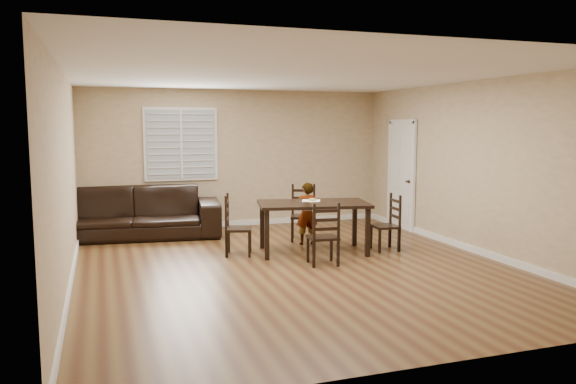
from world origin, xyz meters
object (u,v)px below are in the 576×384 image
object	(u,v)px
dining_table	(313,208)
chair_left	(231,227)
chair_near	(303,214)
sofa	(133,212)
donut	(312,199)
child	(307,214)
chair_right	(391,225)
chair_far	(325,238)

from	to	relation	value
dining_table	chair_left	distance (m)	1.32
chair_near	sofa	size ratio (longest dim) A/B	0.32
chair_near	donut	world-z (taller)	chair_near
child	chair_right	bearing A→B (deg)	147.40
dining_table	sofa	bearing A→B (deg)	151.37
donut	chair_right	bearing A→B (deg)	-18.88
child	sofa	size ratio (longest dim) A/B	0.34
dining_table	donut	xyz separation A→B (m)	(0.06, 0.19, 0.11)
donut	sofa	world-z (taller)	sofa
sofa	chair_left	bearing A→B (deg)	-47.64
dining_table	chair_right	size ratio (longest dim) A/B	2.05
sofa	donut	bearing A→B (deg)	-29.61
chair_far	sofa	bearing A→B (deg)	-45.01
dining_table	chair_near	bearing A→B (deg)	88.93
chair_right	chair_left	bearing A→B (deg)	-96.27
dining_table	child	distance (m)	0.65
chair_far	sofa	xyz separation A→B (m)	(-2.48, 3.04, 0.03)
dining_table	chair_left	bearing A→B (deg)	179.47
chair_near	child	xyz separation A→B (m)	(-0.11, -0.45, 0.08)
chair_near	sofa	distance (m)	3.07
child	chair_near	bearing A→B (deg)	-99.81
chair_right	child	xyz separation A→B (m)	(-1.15, 0.84, 0.11)
chair_far	child	distance (m)	1.52
chair_far	chair_right	distance (m)	1.56
dining_table	chair_right	xyz separation A→B (m)	(1.27, -0.23, -0.30)
chair_near	donut	xyz separation A→B (m)	(-0.16, -0.87, 0.39)
donut	sofa	bearing A→B (deg)	143.68
chair_right	sofa	bearing A→B (deg)	-117.04
chair_right	donut	bearing A→B (deg)	-104.39
chair_far	sofa	distance (m)	3.93
chair_right	child	world-z (taller)	child
chair_far	donut	distance (m)	1.16
child	donut	bearing A→B (deg)	85.57
dining_table	chair_far	xyz separation A→B (m)	(-0.16, -0.88, -0.30)
sofa	chair_right	bearing A→B (deg)	-24.81
chair_left	chair_right	bearing A→B (deg)	-84.09
chair_right	donut	size ratio (longest dim) A/B	8.04
chair_left	sofa	distance (m)	2.36
chair_left	donut	world-z (taller)	chair_left
chair_far	chair_left	size ratio (longest dim) A/B	0.97
chair_left	chair_right	xyz separation A→B (m)	(2.53, -0.48, -0.02)
child	sofa	distance (m)	3.16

